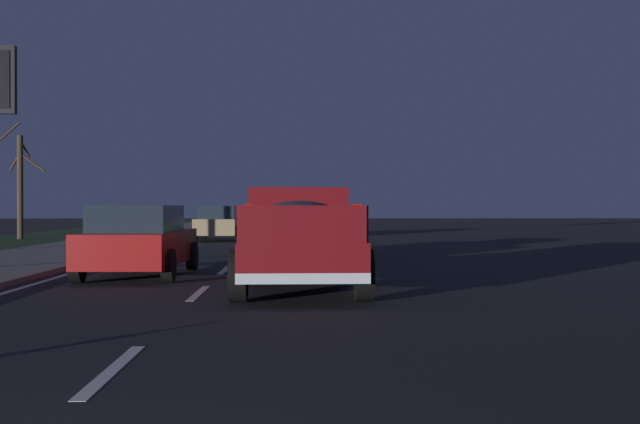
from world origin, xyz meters
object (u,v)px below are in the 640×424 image
at_px(sedan_green, 304,231).
at_px(sedan_tan, 219,223).
at_px(pickup_truck, 299,236).
at_px(sedan_red, 139,240).
at_px(bare_tree_far, 20,183).
at_px(sedan_white, 295,221).

xyz_separation_m(sedan_green, sedan_tan, (12.10, 3.68, 0.00)).
relative_size(sedan_green, sedan_tan, 0.99).
bearing_deg(sedan_green, pickup_truck, 178.79).
bearing_deg(sedan_green, sedan_red, 149.75).
distance_m(sedan_green, sedan_red, 7.19).
bearing_deg(sedan_red, sedan_green, -30.25).
bearing_deg(pickup_truck, bare_tree_far, 29.60).
relative_size(sedan_tan, sedan_red, 1.00).
distance_m(pickup_truck, sedan_white, 25.24).
relative_size(sedan_green, sedan_white, 0.99).
xyz_separation_m(sedan_green, sedan_white, (16.30, 0.26, 0.00)).
distance_m(sedan_green, bare_tree_far, 19.12).
height_order(pickup_truck, sedan_white, pickup_truck).
distance_m(sedan_green, sedan_white, 16.30).
relative_size(pickup_truck, sedan_white, 1.23).
relative_size(sedan_green, sedan_red, 0.99).
bearing_deg(sedan_red, bare_tree_far, 25.36).
bearing_deg(bare_tree_far, sedan_green, -136.47).
bearing_deg(sedan_tan, sedan_red, -179.82).
xyz_separation_m(pickup_truck, bare_tree_far, (22.74, 12.92, 1.65)).
bearing_deg(sedan_white, sedan_green, -179.10).
bearing_deg(sedan_tan, bare_tree_far, 79.78).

